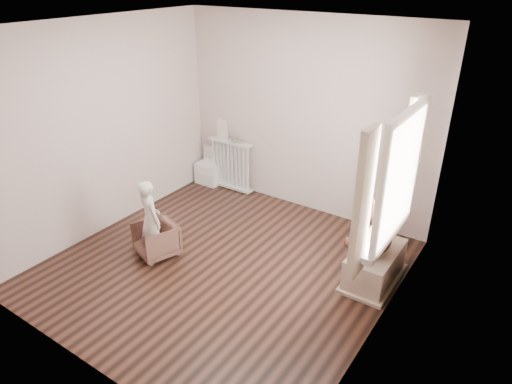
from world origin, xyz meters
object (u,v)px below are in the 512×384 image
Objects in this scene: radiator at (230,165)px; plush_cat at (393,208)px; armchair at (156,239)px; teddy_bear at (375,228)px; toy_bench at (375,264)px; toy_vanity at (209,167)px; child at (151,219)px.

plush_cat reaches higher than radiator.
teddy_bear reaches higher than armchair.
toy_bench is 1.38× the size of teddy_bear.
armchair is at bearing -79.51° from radiator.
radiator reaches higher than toy_vanity.
teddy_bear is 0.38m from plush_cat.
toy_vanity is 0.62× the size of child.
child is at bearing -69.93° from armchair.
toy_vanity is 2.05m from armchair.
toy_bench is (2.31, 0.97, -0.01)m from armchair.
teddy_bear is at bearing -21.13° from radiator.
radiator is 1.70× the size of armchair.
toy_vanity is at bearing -175.75° from radiator.
radiator is 1.29× the size of toy_vanity.
toy_vanity is 2.11m from child.
toy_vanity is at bearing -48.65° from child.
toy_bench is (2.31, 1.02, -0.30)m from child.
radiator is 1.98m from armchair.
child reaches higher than armchair.
armchair is (0.36, -1.94, -0.18)m from radiator.
child reaches higher than radiator.
plush_cat is at bearing -140.16° from child.
child reaches higher than toy_bench.
armchair is at bearing -149.20° from plush_cat.
toy_bench is (2.67, -0.97, -0.19)m from radiator.
radiator is at bearing 120.56° from armchair.
radiator is 0.42m from toy_vanity.
toy_bench is at bearing 147.65° from plush_cat.
child is at bearing -148.15° from plush_cat.
armchair is at bearing -69.93° from child.
plush_cat is (3.21, -1.08, 0.72)m from toy_vanity.
teddy_bear is (2.64, -1.02, 0.28)m from radiator.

